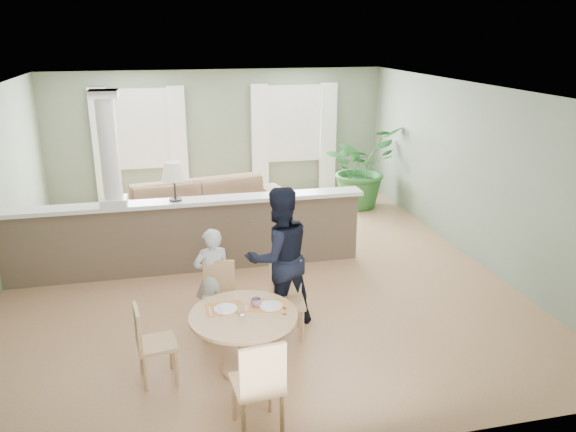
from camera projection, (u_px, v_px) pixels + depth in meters
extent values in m
plane|color=tan|center=(251.00, 270.00, 8.49)|extent=(8.00, 8.00, 0.00)
cube|color=gray|center=(219.00, 135.00, 11.77)|extent=(7.00, 0.02, 2.70)
cube|color=gray|center=(469.00, 171.00, 8.81)|extent=(0.02, 8.00, 2.70)
cube|color=gray|center=(331.00, 314.00, 4.37)|extent=(7.00, 0.02, 2.70)
cube|color=white|center=(247.00, 88.00, 7.64)|extent=(7.00, 8.00, 0.02)
cube|color=white|center=(140.00, 129.00, 11.34)|extent=(1.10, 0.02, 1.50)
cube|color=white|center=(140.00, 129.00, 11.31)|extent=(1.22, 0.04, 1.62)
cube|color=white|center=(293.00, 123.00, 12.02)|extent=(1.10, 0.02, 1.50)
cube|color=white|center=(294.00, 124.00, 11.99)|extent=(1.22, 0.04, 1.62)
cube|color=white|center=(102.00, 146.00, 11.19)|extent=(0.35, 0.10, 2.30)
cube|color=white|center=(178.00, 143.00, 11.51)|extent=(0.35, 0.10, 2.30)
cube|color=white|center=(260.00, 140.00, 11.87)|extent=(0.35, 0.10, 2.30)
cube|color=white|center=(328.00, 137.00, 12.19)|extent=(0.35, 0.10, 2.30)
cube|color=brown|center=(188.00, 238.00, 8.32)|extent=(5.20, 0.22, 1.05)
cube|color=white|center=(186.00, 202.00, 8.15)|extent=(5.32, 0.36, 0.06)
cube|color=white|center=(114.00, 201.00, 7.91)|extent=(0.36, 0.36, 0.10)
cylinder|color=white|center=(109.00, 149.00, 7.68)|extent=(0.26, 0.26, 1.39)
cube|color=white|center=(103.00, 94.00, 7.44)|extent=(0.38, 0.38, 0.10)
cylinder|color=black|center=(176.00, 200.00, 8.10)|extent=(0.18, 0.18, 0.03)
cylinder|color=black|center=(175.00, 189.00, 8.05)|extent=(0.03, 0.03, 0.28)
cone|color=beige|center=(174.00, 171.00, 7.97)|extent=(0.36, 0.36, 0.26)
imported|color=#876349|center=(205.00, 210.00, 9.85)|extent=(3.29, 1.76, 0.91)
imported|color=#28652A|center=(360.00, 167.00, 11.33)|extent=(1.92, 1.86, 1.64)
cylinder|color=tan|center=(245.00, 369.00, 5.97)|extent=(0.47, 0.47, 0.04)
cylinder|color=tan|center=(244.00, 343.00, 5.87)|extent=(0.13, 0.13, 0.61)
cylinder|color=tan|center=(243.00, 316.00, 5.77)|extent=(1.13, 1.13, 0.04)
cube|color=#B43828|center=(225.00, 308.00, 5.88)|extent=(0.41, 0.30, 0.01)
cube|color=#B43828|center=(269.00, 306.00, 5.93)|extent=(0.47, 0.40, 0.01)
cylinder|color=silver|center=(226.00, 309.00, 5.85)|extent=(0.25, 0.25, 0.01)
cylinder|color=silver|center=(271.00, 306.00, 5.91)|extent=(0.25, 0.25, 0.01)
cylinder|color=white|center=(242.00, 311.00, 5.73)|extent=(0.07, 0.07, 0.08)
cube|color=silver|center=(221.00, 311.00, 5.79)|extent=(0.02, 0.16, 0.00)
cube|color=silver|center=(210.00, 311.00, 5.80)|extent=(0.02, 0.20, 0.00)
cylinder|color=white|center=(284.00, 311.00, 5.75)|extent=(0.04, 0.04, 0.07)
cylinder|color=silver|center=(284.00, 308.00, 5.73)|extent=(0.04, 0.04, 0.01)
imported|color=#2773B8|center=(256.00, 302.00, 5.91)|extent=(0.11, 0.11, 0.09)
cube|color=tan|center=(218.00, 301.00, 6.59)|extent=(0.48, 0.48, 0.05)
cylinder|color=tan|center=(203.00, 325.00, 6.51)|extent=(0.04, 0.04, 0.40)
cylinder|color=tan|center=(230.00, 325.00, 6.51)|extent=(0.04, 0.04, 0.40)
cylinder|color=tan|center=(207.00, 312.00, 6.82)|extent=(0.04, 0.04, 0.40)
cylinder|color=tan|center=(233.00, 312.00, 6.81)|extent=(0.04, 0.04, 0.40)
cube|color=tan|center=(219.00, 277.00, 6.69)|extent=(0.37, 0.13, 0.43)
cube|color=tan|center=(287.00, 303.00, 6.55)|extent=(0.44, 0.44, 0.05)
cylinder|color=tan|center=(275.00, 327.00, 6.45)|extent=(0.04, 0.04, 0.41)
cylinder|color=tan|center=(302.00, 326.00, 6.49)|extent=(0.04, 0.04, 0.41)
cylinder|color=tan|center=(272.00, 314.00, 6.76)|extent=(0.04, 0.04, 0.41)
cylinder|color=tan|center=(299.00, 312.00, 6.79)|extent=(0.04, 0.04, 0.41)
cube|color=tan|center=(286.00, 278.00, 6.65)|extent=(0.38, 0.08, 0.44)
cube|color=tan|center=(257.00, 384.00, 4.99)|extent=(0.48, 0.48, 0.05)
cylinder|color=tan|center=(270.00, 392.00, 5.27)|extent=(0.04, 0.04, 0.44)
cylinder|color=tan|center=(234.00, 399.00, 5.17)|extent=(0.04, 0.04, 0.44)
cylinder|color=tan|center=(282.00, 415.00, 4.96)|extent=(0.04, 0.04, 0.44)
cylinder|color=tan|center=(244.00, 423.00, 4.85)|extent=(0.04, 0.04, 0.44)
cube|color=tan|center=(263.00, 371.00, 4.73)|extent=(0.42, 0.09, 0.48)
cube|color=tan|center=(157.00, 344.00, 5.72)|extent=(0.43, 0.43, 0.05)
cylinder|color=tan|center=(176.00, 367.00, 5.70)|extent=(0.04, 0.04, 0.39)
cylinder|color=tan|center=(171.00, 352.00, 5.97)|extent=(0.04, 0.04, 0.39)
cylinder|color=tan|center=(145.00, 374.00, 5.60)|extent=(0.04, 0.04, 0.39)
cylinder|color=tan|center=(141.00, 358.00, 5.87)|extent=(0.04, 0.04, 0.39)
cube|color=tan|center=(138.00, 327.00, 5.59)|extent=(0.09, 0.37, 0.42)
imported|color=#ADADB2|center=(213.00, 277.00, 6.75)|extent=(0.49, 0.35, 1.25)
imported|color=black|center=(279.00, 257.00, 6.71)|extent=(0.98, 0.84, 1.74)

